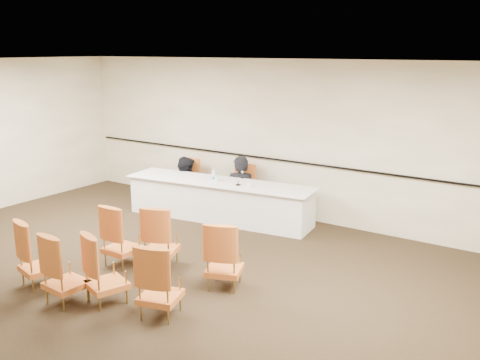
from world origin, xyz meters
name	(u,v)px	position (x,y,z in m)	size (l,w,h in m)	color
floor	(137,288)	(0.00, 0.00, 0.00)	(10.00, 10.00, 0.00)	black
ceiling	(126,64)	(0.00, 0.00, 3.00)	(10.00, 10.00, 0.00)	silver
wall_back	(284,139)	(0.00, 4.00, 1.50)	(10.00, 0.04, 3.00)	#BCB594
wall_rail	(283,160)	(0.00, 3.96, 1.10)	(9.80, 0.04, 0.03)	black
panel_table	(219,200)	(-0.87, 3.08, 0.37)	(3.71, 0.86, 0.74)	white
panelist_main	(241,198)	(-0.77, 3.65, 0.30)	(0.63, 0.41, 1.72)	black
panelist_main_chair	(241,189)	(-0.77, 3.65, 0.47)	(0.50, 0.50, 0.95)	#B95021
panelist_second	(186,194)	(-2.03, 3.48, 0.22)	(0.78, 0.61, 1.60)	black
panelist_second_chair	(186,182)	(-2.03, 3.48, 0.47)	(0.50, 0.50, 0.95)	#B95021
papers	(237,184)	(-0.48, 3.11, 0.75)	(0.30, 0.22, 0.00)	white
microphone	(238,179)	(-0.40, 3.03, 0.87)	(0.09, 0.18, 0.25)	black
water_bottle	(214,175)	(-0.97, 3.04, 0.86)	(0.07, 0.07, 0.24)	teal
drinking_glass	(217,179)	(-0.90, 3.04, 0.79)	(0.06, 0.06, 0.10)	white
coffee_cup	(249,184)	(-0.18, 3.05, 0.80)	(0.08, 0.08, 0.12)	white
aud_chair_front_left	(121,235)	(-0.76, 0.47, 0.47)	(0.50, 0.50, 0.95)	#B95021
aud_chair_front_mid	(161,236)	(-0.25, 0.77, 0.47)	(0.50, 0.50, 0.95)	#B95021
aud_chair_front_right	(224,254)	(0.97, 0.70, 0.47)	(0.50, 0.50, 0.95)	#B95021
aud_chair_back_left	(39,253)	(-1.16, -0.68, 0.47)	(0.50, 0.50, 0.95)	#B95021
aud_chair_back_mid	(106,268)	(0.00, -0.52, 0.47)	(0.50, 0.50, 0.95)	#B95021
aud_chair_back_right	(160,280)	(0.80, -0.40, 0.47)	(0.50, 0.50, 0.95)	#B95021
aud_chair_extra	(65,268)	(-0.43, -0.81, 0.47)	(0.50, 0.50, 0.95)	#B95021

